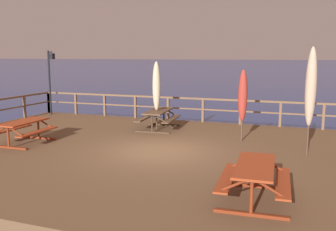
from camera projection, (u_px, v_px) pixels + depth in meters
ground_plane at (159, 173)px, 11.74m from camera, size 600.00×600.00×0.00m
wooden_deck at (159, 162)px, 11.68m from camera, size 16.94×11.11×0.72m
railing_waterside_far at (203, 106)px, 16.51m from camera, size 16.74×0.10×1.09m
picnic_table_back_right at (255, 174)px, 7.58m from camera, size 1.50×2.01×0.78m
picnic_table_back_left at (158, 115)px, 14.99m from camera, size 1.55×2.09×0.78m
picnic_table_front_left at (24, 127)px, 12.55m from camera, size 1.42×1.85×0.78m
patio_umbrella_short_front at (243, 96)px, 12.67m from camera, size 0.32×0.32×2.50m
patio_umbrella_tall_front at (156, 86)px, 14.79m from camera, size 0.32×0.32×2.73m
patio_umbrella_short_back at (311, 87)px, 10.73m from camera, size 0.32×0.32×3.22m
lamp_post_hooked at (50, 73)px, 18.25m from camera, size 0.60×0.46×3.20m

